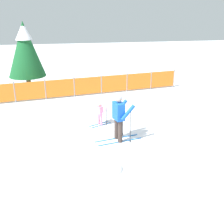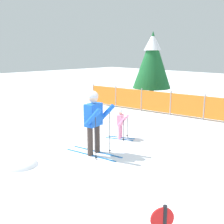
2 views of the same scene
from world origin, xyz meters
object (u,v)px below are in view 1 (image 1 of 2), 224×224
Objects in this scene: skier_adult at (119,113)px; safety_fence at (88,86)px; skier_child at (100,112)px; conifer_far at (25,48)px.

safety_fence is at bearing 83.25° from skier_adult.
skier_child is at bearing -88.97° from safety_fence.
safety_fence is 4.24m from conifer_far.
safety_fence is at bearing 65.06° from skier_child.
skier_adult is at bearing -62.90° from conifer_far.
skier_adult is 5.90m from safety_fence.
skier_child is 4.27m from safety_fence.
skier_child is 7.21m from conifer_far.
safety_fence is (-0.55, 5.85, -0.53)m from skier_adult.
skier_child is at bearing -60.47° from conifer_far.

